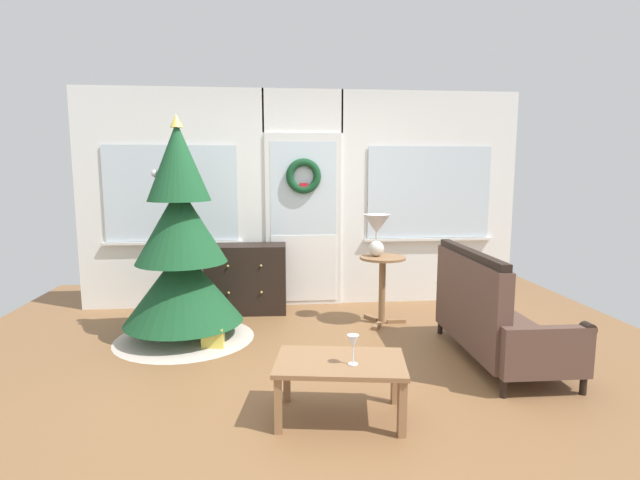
% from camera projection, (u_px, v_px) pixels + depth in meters
% --- Properties ---
extents(ground_plane, '(6.76, 6.76, 0.00)m').
position_uv_depth(ground_plane, '(321.00, 372.00, 3.99)').
color(ground_plane, brown).
extents(back_wall_with_door, '(5.20, 0.19, 2.55)m').
position_uv_depth(back_wall_with_door, '(303.00, 199.00, 5.86)').
color(back_wall_with_door, white).
rests_on(back_wall_with_door, ground).
extents(christmas_tree, '(1.33, 1.33, 2.13)m').
position_uv_depth(christmas_tree, '(182.00, 256.00, 4.67)').
color(christmas_tree, '#4C331E').
rests_on(christmas_tree, ground).
extents(dresser_cabinet, '(0.91, 0.46, 0.78)m').
position_uv_depth(dresser_cabinet, '(246.00, 278.00, 5.64)').
color(dresser_cabinet, black).
rests_on(dresser_cabinet, ground).
extents(settee_sofa, '(0.74, 1.53, 0.96)m').
position_uv_depth(settee_sofa, '(490.00, 317.00, 4.20)').
color(settee_sofa, black).
rests_on(settee_sofa, ground).
extents(side_table, '(0.50, 0.48, 0.72)m').
position_uv_depth(side_table, '(382.00, 276.00, 5.18)').
color(side_table, '#8E6642').
rests_on(side_table, ground).
extents(table_lamp, '(0.28, 0.28, 0.44)m').
position_uv_depth(table_lamp, '(377.00, 229.00, 5.14)').
color(table_lamp, silver).
rests_on(table_lamp, side_table).
extents(coffee_table, '(0.91, 0.64, 0.39)m').
position_uv_depth(coffee_table, '(340.00, 369.00, 3.21)').
color(coffee_table, '#8E6642').
rests_on(coffee_table, ground).
extents(wine_glass, '(0.08, 0.08, 0.20)m').
position_uv_depth(wine_glass, '(353.00, 343.00, 3.12)').
color(wine_glass, silver).
rests_on(wine_glass, coffee_table).
extents(gift_box, '(0.20, 0.18, 0.20)m').
position_uv_depth(gift_box, '(213.00, 338.00, 4.51)').
color(gift_box, '#D8C64C').
rests_on(gift_box, ground).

